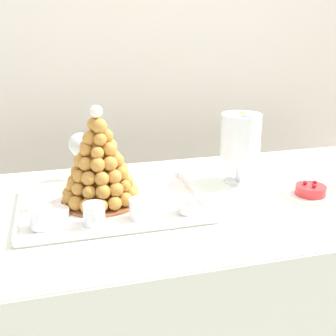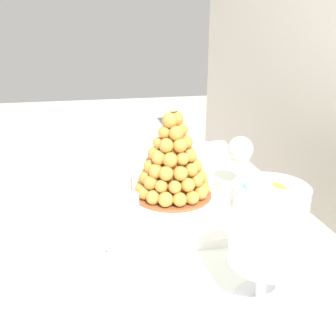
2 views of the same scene
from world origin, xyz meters
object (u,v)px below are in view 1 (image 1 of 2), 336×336
croquembouche (99,166)px  dessert_cup_left (41,218)px  macaron_goblet (240,137)px  dessert_cup_centre (140,210)px  dessert_cup_mid_right (187,205)px  serving_tray (113,206)px  dessert_cup_mid_left (94,215)px  creme_brulee_ramekin (55,212)px  wine_glass (81,146)px  fruit_tart_plate (310,193)px

croquembouche → dessert_cup_left: croquembouche is taller
dessert_cup_left → macaron_goblet: bearing=16.9°
dessert_cup_centre → dessert_cup_mid_right: bearing=1.9°
serving_tray → croquembouche: bearing=132.8°
dessert_cup_left → dessert_cup_mid_left: size_ratio=1.03×
croquembouche → dessert_cup_mid_left: size_ratio=4.94×
dessert_cup_left → dessert_cup_mid_right: dessert_cup_left is taller
dessert_cup_mid_left → macaron_goblet: macaron_goblet is taller
dessert_cup_mid_right → creme_brulee_ramekin: dessert_cup_mid_right is taller
serving_tray → dessert_cup_mid_left: 0.13m
dessert_cup_left → dessert_cup_centre: size_ratio=1.04×
dessert_cup_mid_right → macaron_goblet: (0.25, 0.21, 0.13)m
creme_brulee_ramekin → wine_glass: 0.33m
creme_brulee_ramekin → dessert_cup_left: bearing=-119.3°
croquembouche → dessert_cup_centre: croquembouche is taller
serving_tray → macaron_goblet: size_ratio=2.15×
macaron_goblet → wine_glass: (-0.52, 0.16, -0.04)m
dessert_cup_centre → macaron_goblet: macaron_goblet is taller
croquembouche → macaron_goblet: 0.49m
dessert_cup_mid_left → dessert_cup_centre: dessert_cup_mid_left is taller
creme_brulee_ramekin → serving_tray: bearing=11.9°
croquembouche → dessert_cup_mid_right: (0.23, -0.14, -0.09)m
dessert_cup_centre → macaron_goblet: bearing=28.5°
serving_tray → macaron_goblet: bearing=12.7°
dessert_cup_centre → fruit_tart_plate: dessert_cup_centre is taller
serving_tray → dessert_cup_mid_left: (-0.06, -0.11, 0.03)m
croquembouche → macaron_goblet: (0.48, 0.07, 0.04)m
creme_brulee_ramekin → croquembouche: bearing=26.4°
croquembouche → wine_glass: size_ratio=1.74×
serving_tray → creme_brulee_ramekin: 0.17m
dessert_cup_left → creme_brulee_ramekin: size_ratio=0.76×
dessert_cup_mid_left → macaron_goblet: size_ratio=0.24×
dessert_cup_mid_right → dessert_cup_left: bearing=178.7°
dessert_cup_mid_left → wine_glass: 0.38m
wine_glass → fruit_tart_plate: bearing=-26.3°
croquembouche → dessert_cup_mid_right: croquembouche is taller
serving_tray → dessert_cup_centre: dessert_cup_centre is taller
macaron_goblet → serving_tray: bearing=-167.3°
dessert_cup_centre → creme_brulee_ramekin: bearing=161.9°
macaron_goblet → wine_glass: size_ratio=1.49×
fruit_tart_plate → wine_glass: size_ratio=1.09×
dessert_cup_mid_right → dessert_cup_centre: bearing=-178.1°
creme_brulee_ramekin → wine_glass: wine_glass is taller
dessert_cup_left → wine_glass: (0.13, 0.36, 0.09)m
macaron_goblet → fruit_tart_plate: macaron_goblet is taller
dessert_cup_centre → dessert_cup_left: bearing=177.0°
serving_tray → dessert_cup_mid_right: 0.23m
dessert_cup_left → fruit_tart_plate: bearing=1.2°
dessert_cup_left → creme_brulee_ramekin: (0.03, 0.06, -0.02)m
creme_brulee_ramekin → fruit_tart_plate: bearing=-3.2°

